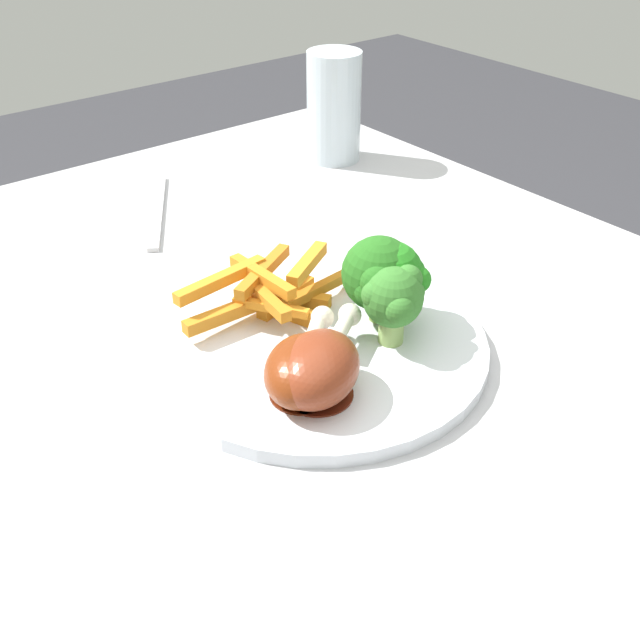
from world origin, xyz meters
The scene contains 10 objects.
dining_table centered at (0.00, 0.00, 0.61)m, with size 1.01×0.84×0.72m.
dinner_plate centered at (0.00, -0.02, 0.73)m, with size 0.28×0.28×0.01m, color silver.
broccoli_floret_front centered at (-0.01, -0.08, 0.78)m, with size 0.07×0.06×0.08m.
broccoli_floret_middle centered at (-0.04, -0.07, 0.77)m, with size 0.05×0.05×0.07m.
broccoli_floret_back centered at (-0.01, -0.09, 0.78)m, with size 0.06×0.07×0.07m.
carrot_fries_pile centered at (0.06, -0.02, 0.75)m, with size 0.10×0.19×0.04m.
chicken_drumstick_near centered at (-0.05, 0.03, 0.75)m, with size 0.11×0.11×0.04m.
chicken_drumstick_far centered at (-0.05, 0.02, 0.76)m, with size 0.10×0.13×0.05m.
fork centered at (0.32, -0.05, 0.72)m, with size 0.19×0.01×0.01m, color silver.
water_glass centered at (0.32, -0.30, 0.79)m, with size 0.07×0.07×0.14m, color silver.
Camera 1 is at (-0.42, 0.31, 1.10)m, focal length 43.89 mm.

